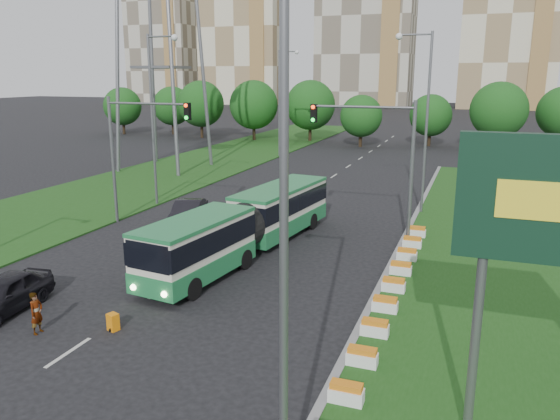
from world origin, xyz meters
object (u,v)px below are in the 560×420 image
at_px(traffic_mast_median, 382,150).
at_px(car_left_near, 3,294).
at_px(car_left_far, 188,213).
at_px(shopping_trolley, 113,322).
at_px(articulated_bus, 246,224).
at_px(traffic_mast_left, 133,140).
at_px(pedestrian, 36,313).

bearing_deg(traffic_mast_median, car_left_near, -131.34).
distance_m(car_left_far, shopping_trolley, 14.67).
bearing_deg(shopping_trolley, articulated_bus, 102.74).
bearing_deg(articulated_bus, traffic_mast_median, 39.34).
bearing_deg(shopping_trolley, traffic_mast_left, 139.32).
bearing_deg(traffic_mast_left, pedestrian, -69.43).
distance_m(traffic_mast_median, traffic_mast_left, 15.19).
xyz_separation_m(traffic_mast_left, car_left_far, (3.14, 0.85, -4.56)).
bearing_deg(car_left_near, pedestrian, -26.35).
bearing_deg(car_left_near, traffic_mast_median, 43.39).
bearing_deg(pedestrian, articulated_bus, -21.41).
xyz_separation_m(articulated_bus, car_left_near, (-6.12, -10.20, -0.82)).
distance_m(articulated_bus, car_left_far, 6.89).
height_order(traffic_mast_median, shopping_trolley, traffic_mast_median).
bearing_deg(articulated_bus, car_left_far, 153.21).
relative_size(car_left_far, pedestrian, 2.99).
bearing_deg(car_left_far, articulated_bus, -50.53).
bearing_deg(traffic_mast_median, articulated_bus, -147.95).
bearing_deg(car_left_far, pedestrian, -98.18).
bearing_deg(car_left_far, car_left_near, -108.31).
distance_m(traffic_mast_left, articulated_bus, 10.03).
bearing_deg(traffic_mast_left, shopping_trolley, -59.18).
bearing_deg(pedestrian, traffic_mast_left, 16.36).
height_order(articulated_bus, car_left_near, articulated_bus).
bearing_deg(articulated_bus, shopping_trolley, -88.47).
xyz_separation_m(articulated_bus, pedestrian, (-3.48, -11.22, -0.78)).
distance_m(traffic_mast_left, pedestrian, 15.83).
distance_m(articulated_bus, shopping_trolley, 10.20).
distance_m(articulated_bus, car_left_near, 11.93).
bearing_deg(traffic_mast_median, car_left_far, -179.30).
xyz_separation_m(articulated_bus, car_left_far, (-5.67, 3.83, -0.79)).
distance_m(traffic_mast_left, shopping_trolley, 16.01).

